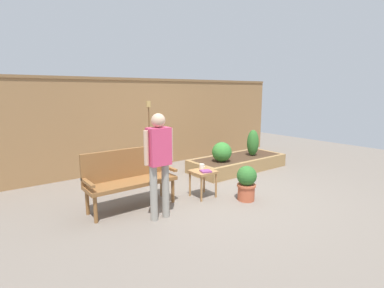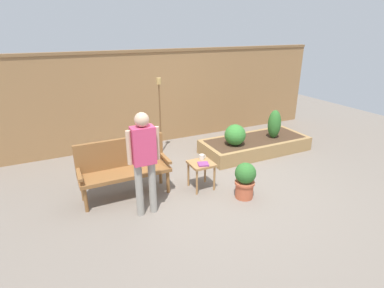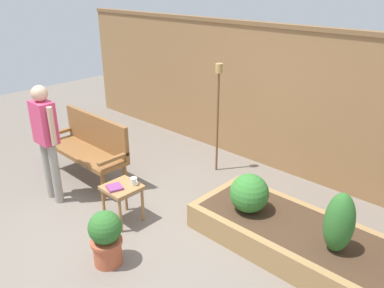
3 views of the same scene
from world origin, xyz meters
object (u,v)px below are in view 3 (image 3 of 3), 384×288
(cup_on_table, at_px, (134,181))
(potted_boxwood, at_px, (106,237))
(book_on_table, at_px, (115,187))
(tiki_torch, at_px, (218,99))
(shrub_far_corner, at_px, (339,223))
(shrub_near_bench, at_px, (249,193))
(person_by_bench, at_px, (46,134))
(side_table, at_px, (122,192))
(garden_bench, at_px, (91,143))

(cup_on_table, bearing_deg, potted_boxwood, -59.48)
(book_on_table, height_order, tiki_torch, tiki_torch)
(book_on_table, xyz_separation_m, shrub_far_corner, (2.26, 0.93, 0.12))
(cup_on_table, height_order, shrub_near_bench, shrub_near_bench)
(book_on_table, distance_m, shrub_far_corner, 2.45)
(book_on_table, xyz_separation_m, potted_boxwood, (0.50, -0.49, -0.17))
(shrub_far_corner, bearing_deg, person_by_bench, -160.80)
(tiki_torch, bearing_deg, cup_on_table, -85.49)
(shrub_near_bench, xyz_separation_m, person_by_bench, (-2.31, -1.16, 0.41))
(side_table, bearing_deg, cup_on_table, 58.33)
(tiki_torch, bearing_deg, garden_bench, -129.35)
(person_by_bench, bearing_deg, shrub_far_corner, 19.20)
(side_table, height_order, tiki_torch, tiki_torch)
(side_table, xyz_separation_m, tiki_torch, (-0.06, 1.81, 0.74))
(person_by_bench, bearing_deg, garden_bench, 102.33)
(potted_boxwood, bearing_deg, person_by_bench, 170.53)
(shrub_far_corner, distance_m, person_by_bench, 3.54)
(garden_bench, bearing_deg, person_by_bench, -77.67)
(shrub_near_bench, relative_size, shrub_far_corner, 0.70)
(potted_boxwood, bearing_deg, side_table, 130.27)
(shrub_near_bench, bearing_deg, cup_on_table, -148.15)
(cup_on_table, height_order, potted_boxwood, potted_boxwood)
(tiki_torch, distance_m, person_by_bench, 2.37)
(garden_bench, xyz_separation_m, tiki_torch, (1.17, 1.43, 0.59))
(shrub_near_bench, xyz_separation_m, tiki_torch, (-1.28, 0.97, 0.61))
(cup_on_table, bearing_deg, side_table, -121.67)
(garden_bench, distance_m, potted_boxwood, 1.99)
(potted_boxwood, height_order, person_by_bench, person_by_bench)
(garden_bench, distance_m, tiki_torch, 1.94)
(garden_bench, height_order, shrub_near_bench, garden_bench)
(potted_boxwood, relative_size, person_by_bench, 0.39)
(tiki_torch, bearing_deg, potted_boxwood, -77.09)
(potted_boxwood, distance_m, tiki_torch, 2.59)
(cup_on_table, xyz_separation_m, potted_boxwood, (0.42, -0.71, -0.20))
(cup_on_table, distance_m, potted_boxwood, 0.84)
(side_table, height_order, shrub_far_corner, shrub_far_corner)
(side_table, relative_size, person_by_bench, 0.31)
(potted_boxwood, distance_m, person_by_bench, 1.70)
(book_on_table, distance_m, tiki_torch, 2.01)
(cup_on_table, relative_size, potted_boxwood, 0.20)
(garden_bench, bearing_deg, book_on_table, -21.16)
(shrub_near_bench, bearing_deg, garden_bench, -169.45)
(side_table, distance_m, book_on_table, 0.13)
(side_table, relative_size, book_on_table, 2.75)
(book_on_table, relative_size, shrub_far_corner, 0.28)
(cup_on_table, bearing_deg, shrub_near_bench, 31.85)
(garden_bench, relative_size, side_table, 3.00)
(garden_bench, xyz_separation_m, cup_on_table, (1.31, -0.26, -0.02))
(book_on_table, xyz_separation_m, shrub_near_bench, (1.24, 0.93, 0.03))
(potted_boxwood, relative_size, shrub_far_corner, 0.96)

